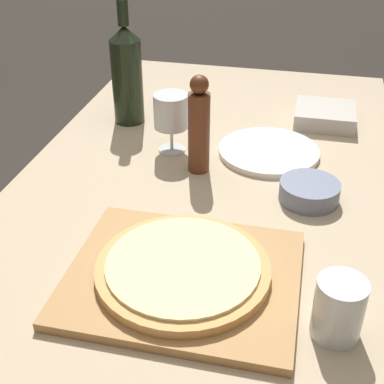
% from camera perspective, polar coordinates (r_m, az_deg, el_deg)
% --- Properties ---
extents(dining_table, '(0.86, 1.78, 0.78)m').
position_cam_1_polar(dining_table, '(1.14, 0.34, -5.97)').
color(dining_table, tan).
rests_on(dining_table, ground_plane).
extents(cutting_board, '(0.39, 0.33, 0.02)m').
position_cam_1_polar(cutting_board, '(0.92, -0.97, -9.08)').
color(cutting_board, '#A87A47').
rests_on(cutting_board, dining_table).
extents(pizza, '(0.30, 0.30, 0.02)m').
position_cam_1_polar(pizza, '(0.91, -0.98, -8.12)').
color(pizza, tan).
rests_on(pizza, cutting_board).
extents(wine_bottle, '(0.08, 0.08, 0.32)m').
position_cam_1_polar(wine_bottle, '(1.44, -6.96, 12.42)').
color(wine_bottle, black).
rests_on(wine_bottle, dining_table).
extents(pepper_mill, '(0.05, 0.05, 0.23)m').
position_cam_1_polar(pepper_mill, '(1.19, 0.75, 6.97)').
color(pepper_mill, '#5B2D19').
rests_on(pepper_mill, dining_table).
extents(wine_glass, '(0.08, 0.08, 0.15)m').
position_cam_1_polar(wine_glass, '(1.28, -2.24, 8.46)').
color(wine_glass, silver).
rests_on(wine_glass, dining_table).
extents(small_bowl, '(0.13, 0.13, 0.04)m').
position_cam_1_polar(small_bowl, '(1.15, 12.40, 0.06)').
color(small_bowl, slate).
rests_on(small_bowl, dining_table).
extents(drinking_tumbler, '(0.08, 0.08, 0.10)m').
position_cam_1_polar(drinking_tumbler, '(0.84, 15.37, -11.90)').
color(drinking_tumbler, silver).
rests_on(drinking_tumbler, dining_table).
extents(dinner_plate, '(0.24, 0.24, 0.01)m').
position_cam_1_polar(dinner_plate, '(1.32, 8.19, 4.31)').
color(dinner_plate, silver).
rests_on(dinner_plate, dining_table).
extents(food_container, '(0.16, 0.15, 0.04)m').
position_cam_1_polar(food_container, '(1.50, 13.98, 7.94)').
color(food_container, '#BCB7AD').
rests_on(food_container, dining_table).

